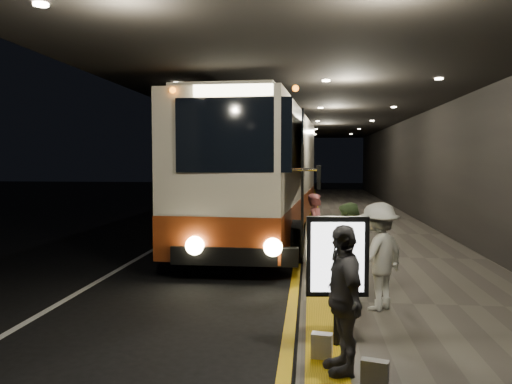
{
  "coord_description": "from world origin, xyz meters",
  "views": [
    {
      "loc": [
        2.64,
        -11.64,
        2.56
      ],
      "look_at": [
        1.2,
        1.75,
        1.7
      ],
      "focal_mm": 35.0,
      "sensor_mm": 36.0,
      "label": 1
    }
  ],
  "objects_px": {
    "info_sign": "(337,259)",
    "coach_second": "(281,172)",
    "passenger_boarding": "(316,229)",
    "passenger_waiting_white": "(379,256)",
    "passenger_waiting_grey": "(343,299)",
    "stanchion_post": "(314,246)",
    "bag_plain": "(322,346)",
    "bag_polka": "(375,376)",
    "coach_main": "(263,178)",
    "passenger_waiting_green": "(348,250)"
  },
  "relations": [
    {
      "from": "info_sign",
      "to": "coach_second",
      "type": "bearing_deg",
      "value": 89.27
    },
    {
      "from": "passenger_boarding",
      "to": "passenger_waiting_white",
      "type": "distance_m",
      "value": 3.53
    },
    {
      "from": "coach_second",
      "to": "passenger_waiting_grey",
      "type": "xyz_separation_m",
      "value": [
        2.06,
        -23.81,
        -0.88
      ]
    },
    {
      "from": "passenger_waiting_white",
      "to": "stanchion_post",
      "type": "bearing_deg",
      "value": -117.21
    },
    {
      "from": "coach_second",
      "to": "info_sign",
      "type": "relative_size",
      "value": 7.36
    },
    {
      "from": "bag_plain",
      "to": "passenger_boarding",
      "type": "bearing_deg",
      "value": 90.0
    },
    {
      "from": "bag_polka",
      "to": "passenger_waiting_white",
      "type": "bearing_deg",
      "value": 81.76
    },
    {
      "from": "coach_main",
      "to": "stanchion_post",
      "type": "height_order",
      "value": "coach_main"
    },
    {
      "from": "passenger_boarding",
      "to": "info_sign",
      "type": "xyz_separation_m",
      "value": [
        0.2,
        -5.09,
        0.32
      ]
    },
    {
      "from": "coach_main",
      "to": "bag_polka",
      "type": "bearing_deg",
      "value": -75.48
    },
    {
      "from": "coach_main",
      "to": "passenger_waiting_green",
      "type": "xyz_separation_m",
      "value": [
        2.21,
        -7.68,
        -0.97
      ]
    },
    {
      "from": "passenger_boarding",
      "to": "info_sign",
      "type": "distance_m",
      "value": 5.11
    },
    {
      "from": "coach_second",
      "to": "bag_polka",
      "type": "height_order",
      "value": "coach_second"
    },
    {
      "from": "coach_second",
      "to": "coach_main",
      "type": "bearing_deg",
      "value": -88.3
    },
    {
      "from": "bag_polka",
      "to": "info_sign",
      "type": "height_order",
      "value": "info_sign"
    },
    {
      "from": "passenger_waiting_white",
      "to": "bag_plain",
      "type": "relative_size",
      "value": 5.55
    },
    {
      "from": "bag_plain",
      "to": "coach_second",
      "type": "bearing_deg",
      "value": 94.46
    },
    {
      "from": "bag_plain",
      "to": "info_sign",
      "type": "xyz_separation_m",
      "value": [
        0.2,
        0.44,
        0.98
      ]
    },
    {
      "from": "passenger_waiting_white",
      "to": "coach_second",
      "type": "bearing_deg",
      "value": -129.09
    },
    {
      "from": "bag_plain",
      "to": "info_sign",
      "type": "height_order",
      "value": "info_sign"
    },
    {
      "from": "coach_second",
      "to": "info_sign",
      "type": "bearing_deg",
      "value": -83.85
    },
    {
      "from": "passenger_waiting_white",
      "to": "stanchion_post",
      "type": "relative_size",
      "value": 1.69
    },
    {
      "from": "coach_main",
      "to": "bag_plain",
      "type": "xyz_separation_m",
      "value": [
        1.7,
        -10.46,
        -1.66
      ]
    },
    {
      "from": "coach_main",
      "to": "bag_plain",
      "type": "relative_size",
      "value": 42.35
    },
    {
      "from": "coach_second",
      "to": "bag_polka",
      "type": "relative_size",
      "value": 36.53
    },
    {
      "from": "passenger_waiting_green",
      "to": "stanchion_post",
      "type": "relative_size",
      "value": 1.63
    },
    {
      "from": "coach_main",
      "to": "info_sign",
      "type": "bearing_deg",
      "value": -75.9
    },
    {
      "from": "info_sign",
      "to": "stanchion_post",
      "type": "relative_size",
      "value": 1.65
    },
    {
      "from": "passenger_waiting_green",
      "to": "passenger_waiting_white",
      "type": "height_order",
      "value": "passenger_waiting_white"
    },
    {
      "from": "passenger_waiting_green",
      "to": "passenger_waiting_white",
      "type": "distance_m",
      "value": 0.77
    },
    {
      "from": "passenger_boarding",
      "to": "bag_polka",
      "type": "height_order",
      "value": "passenger_boarding"
    },
    {
      "from": "bag_polka",
      "to": "stanchion_post",
      "type": "relative_size",
      "value": 0.33
    },
    {
      "from": "passenger_waiting_green",
      "to": "bag_polka",
      "type": "relative_size",
      "value": 4.91
    },
    {
      "from": "bag_polka",
      "to": "passenger_waiting_green",
      "type": "bearing_deg",
      "value": 90.19
    },
    {
      "from": "bag_plain",
      "to": "passenger_waiting_grey",
      "type": "bearing_deg",
      "value": -57.08
    },
    {
      "from": "coach_second",
      "to": "bag_plain",
      "type": "distance_m",
      "value": 23.59
    },
    {
      "from": "passenger_waiting_green",
      "to": "coach_second",
      "type": "bearing_deg",
      "value": 179.91
    },
    {
      "from": "passenger_waiting_grey",
      "to": "info_sign",
      "type": "relative_size",
      "value": 1.0
    },
    {
      "from": "passenger_waiting_grey",
      "to": "bag_polka",
      "type": "relative_size",
      "value": 4.96
    },
    {
      "from": "passenger_boarding",
      "to": "coach_main",
      "type": "bearing_deg",
      "value": 34.21
    },
    {
      "from": "passenger_waiting_green",
      "to": "bag_plain",
      "type": "bearing_deg",
      "value": -17.03
    },
    {
      "from": "info_sign",
      "to": "passenger_waiting_grey",
      "type": "bearing_deg",
      "value": -93.84
    },
    {
      "from": "passenger_waiting_green",
      "to": "passenger_waiting_white",
      "type": "xyz_separation_m",
      "value": [
        0.44,
        -0.63,
        0.03
      ]
    },
    {
      "from": "passenger_waiting_grey",
      "to": "info_sign",
      "type": "xyz_separation_m",
      "value": [
        -0.03,
        0.79,
        0.29
      ]
    },
    {
      "from": "bag_polka",
      "to": "info_sign",
      "type": "relative_size",
      "value": 0.2
    },
    {
      "from": "coach_main",
      "to": "passenger_boarding",
      "type": "height_order",
      "value": "coach_main"
    },
    {
      "from": "coach_main",
      "to": "stanchion_post",
      "type": "distance_m",
      "value": 5.84
    },
    {
      "from": "passenger_waiting_white",
      "to": "bag_polka",
      "type": "height_order",
      "value": "passenger_waiting_white"
    },
    {
      "from": "coach_main",
      "to": "info_sign",
      "type": "relative_size",
      "value": 7.81
    },
    {
      "from": "bag_plain",
      "to": "bag_polka",
      "type": "bearing_deg",
      "value": -57.61
    }
  ]
}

